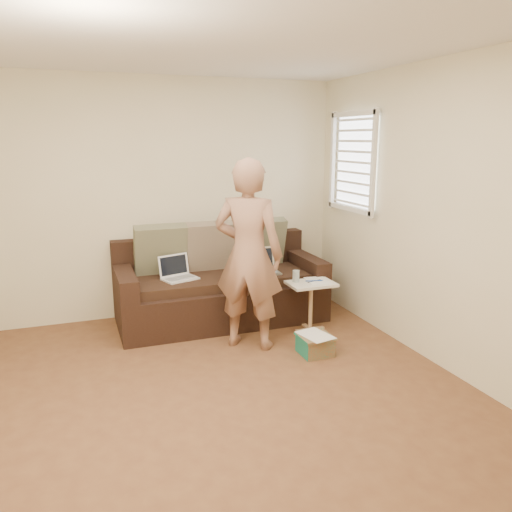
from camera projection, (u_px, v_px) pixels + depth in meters
name	position (u px, v px, depth m)	size (l,w,h in m)	color
floor	(221.00, 406.00, 3.77)	(4.50, 4.50, 0.00)	brown
ceiling	(214.00, 32.00, 3.18)	(4.50, 4.50, 0.00)	white
wall_back	(161.00, 199.00, 5.53)	(4.00, 4.00, 0.00)	beige
wall_front	(439.00, 375.00, 1.42)	(4.00, 4.00, 0.00)	beige
wall_right	(452.00, 219.00, 4.15)	(4.50, 4.50, 0.00)	beige
window_blinds	(353.00, 162.00, 5.41)	(0.12, 0.88, 1.08)	white
sofa	(221.00, 282.00, 5.47)	(2.20, 0.95, 0.85)	black
pillow_left	(161.00, 250.00, 5.38)	(0.55, 0.14, 0.55)	#5F6349
pillow_mid	(211.00, 246.00, 5.55)	(0.55, 0.14, 0.55)	#746353
pillow_right	(261.00, 242.00, 5.78)	(0.55, 0.14, 0.55)	#5F6349
laptop_silver	(262.00, 273.00, 5.48)	(0.37, 0.27, 0.25)	#B7BABC
laptop_white	(180.00, 279.00, 5.24)	(0.34, 0.25, 0.25)	white
person	(249.00, 255.00, 4.68)	(0.65, 0.44, 1.79)	#9C6755
side_table	(311.00, 307.00, 5.20)	(0.47, 0.33, 0.52)	silver
drinking_glass	(296.00, 276.00, 5.15)	(0.07, 0.07, 0.12)	silver
scissors	(314.00, 281.00, 5.17)	(0.18, 0.10, 0.02)	silver
paper_on_table	(317.00, 281.00, 5.20)	(0.21, 0.30, 0.00)	white
striped_box	(315.00, 344.00, 4.66)	(0.30, 0.30, 0.19)	#BB401C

